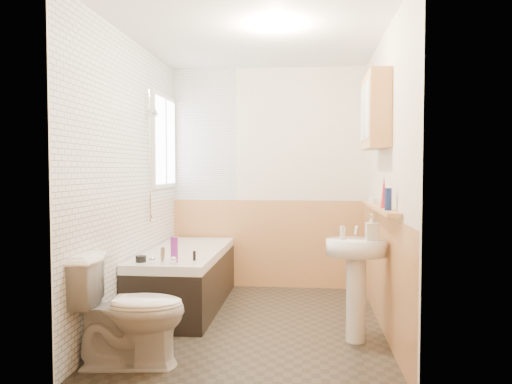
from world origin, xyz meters
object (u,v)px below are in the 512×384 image
(toilet, at_px, (129,311))
(pine_shelf, at_px, (379,207))
(medicine_cabinet, at_px, (375,112))
(sink, at_px, (356,269))
(bathtub, at_px, (186,277))

(toilet, bearing_deg, pine_shelf, -71.11)
(medicine_cabinet, bearing_deg, pine_shelf, -71.41)
(sink, height_order, pine_shelf, pine_shelf)
(sink, bearing_deg, bathtub, 154.99)
(bathtub, bearing_deg, toilet, -91.16)
(toilet, height_order, sink, sink)
(sink, height_order, medicine_cabinet, medicine_cabinet)
(bathtub, xyz_separation_m, medicine_cabinet, (1.74, -0.53, 1.53))
(pine_shelf, bearing_deg, sink, -132.31)
(toilet, distance_m, sink, 1.74)
(sink, distance_m, medicine_cabinet, 1.30)
(toilet, bearing_deg, medicine_cabinet, -68.64)
(bathtub, height_order, pine_shelf, pine_shelf)
(bathtub, relative_size, pine_shelf, 1.20)
(toilet, xyz_separation_m, sink, (1.60, 0.65, 0.19))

